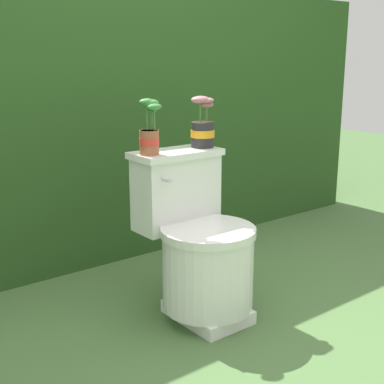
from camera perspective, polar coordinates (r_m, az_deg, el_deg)
ground_plane at (r=2.50m, az=2.38°, el=-13.62°), size 12.00×12.00×0.00m
hedge_backdrop at (r=3.43m, az=-13.16°, el=7.43°), size 4.15×1.02×1.56m
toilet at (r=2.45m, az=0.74°, el=-5.87°), size 0.43×0.55×0.75m
potted_plant_left at (r=2.35m, az=-4.55°, el=6.46°), size 0.10×0.09×0.24m
potted_plant_midleft at (r=2.54m, az=1.15°, el=6.87°), size 0.13×0.11×0.24m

